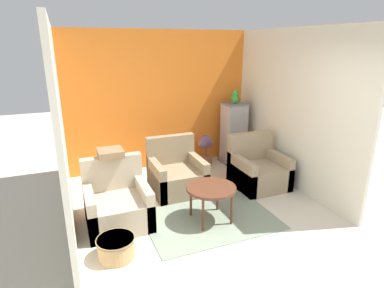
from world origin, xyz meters
TOP-DOWN VIEW (x-y plane):
  - ground_plane at (0.00, 0.00)m, footprint 20.00×20.00m
  - wall_back_accent at (0.00, 3.35)m, footprint 3.78×0.06m
  - wall_left at (-1.86, 1.66)m, footprint 0.06×3.32m
  - wall_right at (1.86, 1.66)m, footprint 0.06×3.32m
  - area_rug at (-0.00, 0.94)m, footprint 1.84×1.26m
  - coffee_table at (-0.00, 0.94)m, footprint 0.70×0.70m
  - armchair_left at (-1.24, 1.36)m, footprint 0.85×0.83m
  - armchair_right at (1.28, 1.70)m, footprint 0.85×0.83m
  - armchair_middle at (-0.13, 2.06)m, footprint 0.85×0.83m
  - birdcage at (1.45, 2.92)m, footprint 0.49×0.49m
  - parrot at (1.45, 2.92)m, footprint 0.13×0.24m
  - potted_plant at (0.84, 2.97)m, footprint 0.30×0.27m
  - wicker_basket at (-1.40, 0.60)m, footprint 0.46×0.46m
  - throw_pillow at (-1.24, 1.67)m, footprint 0.35×0.35m

SIDE VIEW (x-z plane):
  - ground_plane at x=0.00m, z-range 0.00..0.00m
  - area_rug at x=0.00m, z-range 0.00..0.01m
  - wicker_basket at x=-1.40m, z-range 0.01..0.27m
  - armchair_left at x=-1.24m, z-range -0.17..0.74m
  - armchair_right at x=1.28m, z-range -0.17..0.74m
  - armchair_middle at x=-0.13m, z-range -0.17..0.74m
  - potted_plant at x=0.84m, z-range 0.05..0.70m
  - coffee_table at x=0.00m, z-range 0.21..0.74m
  - birdcage at x=1.45m, z-range -0.01..1.26m
  - throw_pillow at x=-1.24m, z-range 0.91..1.01m
  - wall_back_accent at x=0.00m, z-range 0.00..2.69m
  - wall_left at x=-1.86m, z-range 0.00..2.69m
  - wall_right at x=1.86m, z-range 0.00..2.69m
  - parrot at x=1.45m, z-range 1.25..1.54m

